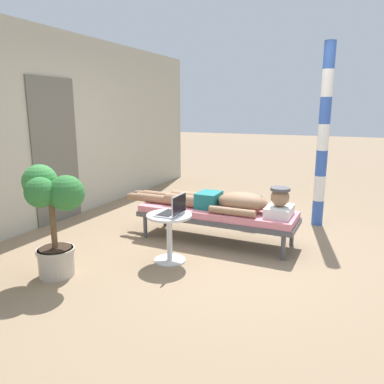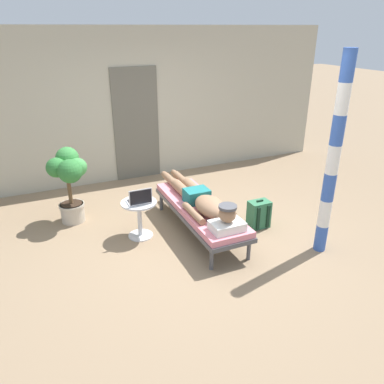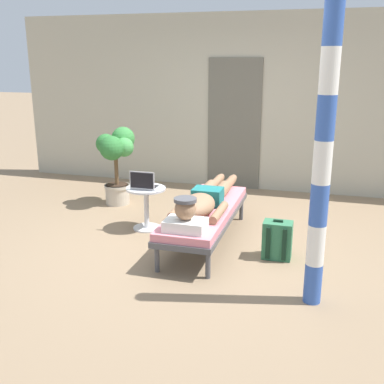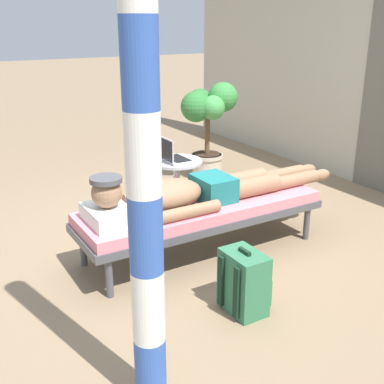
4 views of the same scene
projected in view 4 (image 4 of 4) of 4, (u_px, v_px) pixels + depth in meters
name	position (u px, v px, depth m)	size (l,w,h in m)	color
ground_plane	(179.00, 246.00, 3.93)	(40.00, 40.00, 0.00)	#8C7256
lounge_chair	(201.00, 211.00, 3.74)	(0.62, 1.95, 0.42)	#4C4C51
person_reclining	(191.00, 192.00, 3.64)	(0.53, 2.17, 0.33)	white
side_table	(177.00, 178.00, 4.49)	(0.48, 0.48, 0.52)	silver
laptop	(171.00, 155.00, 4.39)	(0.31, 0.24, 0.23)	silver
backpack	(244.00, 282.00, 3.01)	(0.30, 0.26, 0.42)	#33724C
potted_plant	(208.00, 119.00, 5.41)	(0.56, 0.68, 1.09)	#BFB29E
porch_post	(143.00, 154.00, 1.94)	(0.15, 0.15, 2.47)	#3359B2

